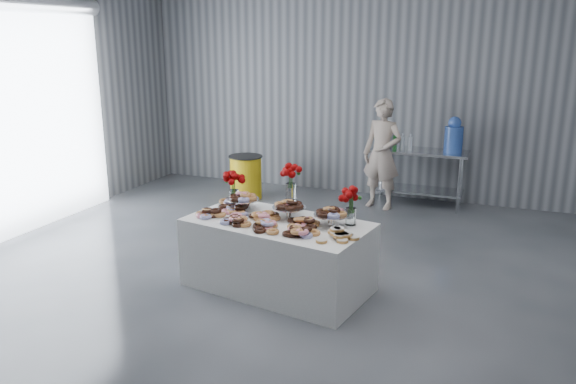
{
  "coord_description": "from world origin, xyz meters",
  "views": [
    {
      "loc": [
        2.17,
        -4.76,
        2.6
      ],
      "look_at": [
        -0.05,
        0.85,
        0.95
      ],
      "focal_mm": 35.0,
      "sensor_mm": 36.0,
      "label": 1
    }
  ],
  "objects_px": {
    "display_table": "(278,255)",
    "prep_table": "(419,167)",
    "trash_barrel": "(246,177)",
    "person": "(382,154)",
    "water_jug": "(454,136)"
  },
  "relations": [
    {
      "from": "display_table",
      "to": "trash_barrel",
      "type": "relative_size",
      "value": 2.63
    },
    {
      "from": "water_jug",
      "to": "person",
      "type": "bearing_deg",
      "value": -161.35
    },
    {
      "from": "prep_table",
      "to": "trash_barrel",
      "type": "distance_m",
      "value": 2.83
    },
    {
      "from": "prep_table",
      "to": "water_jug",
      "type": "distance_m",
      "value": 0.73
    },
    {
      "from": "prep_table",
      "to": "trash_barrel",
      "type": "bearing_deg",
      "value": -166.64
    },
    {
      "from": "person",
      "to": "trash_barrel",
      "type": "height_order",
      "value": "person"
    },
    {
      "from": "person",
      "to": "prep_table",
      "type": "bearing_deg",
      "value": 47.86
    },
    {
      "from": "water_jug",
      "to": "prep_table",
      "type": "bearing_deg",
      "value": 180.0
    },
    {
      "from": "prep_table",
      "to": "display_table",
      "type": "bearing_deg",
      "value": -103.43
    },
    {
      "from": "water_jug",
      "to": "display_table",
      "type": "bearing_deg",
      "value": -110.49
    },
    {
      "from": "prep_table",
      "to": "water_jug",
      "type": "xyz_separation_m",
      "value": [
        0.5,
        -0.0,
        0.53
      ]
    },
    {
      "from": "person",
      "to": "trash_barrel",
      "type": "bearing_deg",
      "value": -157.74
    },
    {
      "from": "water_jug",
      "to": "person",
      "type": "xyz_separation_m",
      "value": [
        -1.02,
        -0.35,
        -0.29
      ]
    },
    {
      "from": "trash_barrel",
      "to": "prep_table",
      "type": "bearing_deg",
      "value": 13.36
    },
    {
      "from": "display_table",
      "to": "prep_table",
      "type": "height_order",
      "value": "prep_table"
    }
  ]
}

